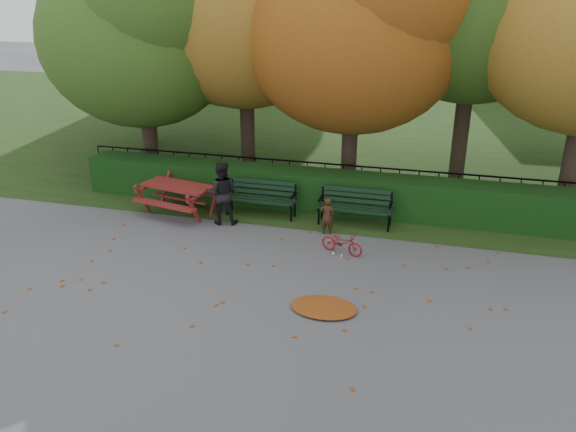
% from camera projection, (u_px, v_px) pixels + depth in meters
% --- Properties ---
extents(ground, '(90.00, 90.00, 0.00)m').
position_uv_depth(ground, '(268.00, 290.00, 10.83)').
color(ground, slate).
rests_on(ground, ground).
extents(grass_strip, '(90.00, 90.00, 0.00)m').
position_uv_depth(grass_strip, '(367.00, 128.00, 23.34)').
color(grass_strip, '#1C3212').
rests_on(grass_strip, ground).
extents(hedge, '(13.00, 0.90, 1.00)m').
position_uv_depth(hedge, '(318.00, 190.00, 14.66)').
color(hedge, black).
rests_on(hedge, ground).
extents(iron_fence, '(14.00, 0.04, 1.02)m').
position_uv_depth(iron_fence, '(325.00, 180.00, 15.36)').
color(iron_fence, black).
rests_on(iron_fence, ground).
extents(tree_a, '(5.88, 5.60, 7.48)m').
position_uv_depth(tree_a, '(145.00, 23.00, 15.38)').
color(tree_a, '#30241A').
rests_on(tree_a, ground).
extents(tree_c, '(6.30, 6.00, 8.00)m').
position_uv_depth(tree_c, '(367.00, 13.00, 14.14)').
color(tree_c, '#30241A').
rests_on(tree_c, ground).
extents(bench_left, '(1.80, 0.57, 0.88)m').
position_uv_depth(bench_left, '(262.00, 195.00, 14.26)').
color(bench_left, black).
rests_on(bench_left, ground).
extents(bench_right, '(1.80, 0.57, 0.88)m').
position_uv_depth(bench_right, '(355.00, 204.00, 13.67)').
color(bench_right, black).
rests_on(bench_right, ground).
extents(picnic_table, '(2.10, 1.82, 0.89)m').
position_uv_depth(picnic_table, '(178.00, 191.00, 14.28)').
color(picnic_table, maroon).
rests_on(picnic_table, ground).
extents(leaf_pile, '(1.40, 1.13, 0.08)m').
position_uv_depth(leaf_pile, '(324.00, 307.00, 10.15)').
color(leaf_pile, maroon).
rests_on(leaf_pile, ground).
extents(leaf_scatter, '(9.00, 5.70, 0.01)m').
position_uv_depth(leaf_scatter, '(272.00, 282.00, 11.09)').
color(leaf_scatter, maroon).
rests_on(leaf_scatter, ground).
extents(child, '(0.36, 0.27, 0.90)m').
position_uv_depth(child, '(327.00, 216.00, 13.14)').
color(child, '#3D2213').
rests_on(child, ground).
extents(adult, '(0.90, 0.78, 1.57)m').
position_uv_depth(adult, '(222.00, 193.00, 13.63)').
color(adult, black).
rests_on(adult, ground).
extents(bicycle, '(1.03, 0.60, 0.51)m').
position_uv_depth(bicycle, '(342.00, 242.00, 12.24)').
color(bicycle, '#A00E18').
rests_on(bicycle, ground).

